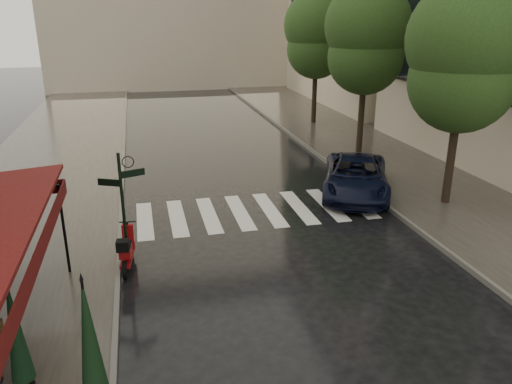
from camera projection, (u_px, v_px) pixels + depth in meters
name	position (u px, v px, depth m)	size (l,w,h in m)	color
ground	(185.00, 322.00, 10.84)	(120.00, 120.00, 0.00)	black
sidewalk_near	(48.00, 173.00, 20.83)	(6.00, 60.00, 0.12)	#38332D
sidewalk_far	(373.00, 152.00, 24.05)	(5.50, 60.00, 0.12)	#38332D
curb_near	(123.00, 168.00, 21.49)	(0.12, 60.00, 0.16)	#595651
curb_far	(318.00, 155.00, 23.43)	(0.12, 60.00, 0.16)	#595651
crosswalk	(255.00, 211.00, 16.99)	(7.85, 3.20, 0.01)	silver
signpost	(123.00, 201.00, 12.71)	(1.17, 0.29, 3.10)	black
tree_near	(466.00, 48.00, 15.73)	(3.80, 3.80, 7.99)	black
tree_mid	(367.00, 32.00, 22.03)	(3.80, 3.80, 8.34)	black
tree_far	(317.00, 30.00, 28.53)	(3.80, 3.80, 8.16)	black
scooter	(127.00, 251.00, 12.99)	(0.51, 1.65, 1.09)	black
parked_car	(356.00, 176.00, 18.37)	(2.28, 4.94, 1.37)	black
parasol_front	(15.00, 330.00, 8.39)	(0.40, 0.40, 2.22)	black
parasol_back	(90.00, 343.00, 7.78)	(0.48, 0.48, 2.54)	black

